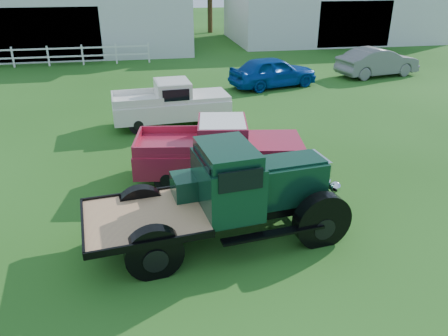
{
  "coord_description": "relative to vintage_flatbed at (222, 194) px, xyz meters",
  "views": [
    {
      "loc": [
        -1.6,
        -8.21,
        5.47
      ],
      "look_at": [
        0.2,
        1.2,
        1.05
      ],
      "focal_mm": 35.0,
      "sensor_mm": 36.0,
      "label": 1
    }
  ],
  "objects": [
    {
      "name": "fence_rail",
      "position": [
        -7.9,
        20.18,
        -0.48
      ],
      "size": [
        14.2,
        0.16,
        1.2
      ],
      "primitive_type": null,
      "color": "white",
      "rests_on": "ground"
    },
    {
      "name": "vintage_flatbed",
      "position": [
        0.0,
        0.0,
        0.0
      ],
      "size": [
        5.7,
        2.81,
        2.17
      ],
      "primitive_type": null,
      "rotation": [
        0.0,
        0.0,
        0.12
      ],
      "color": "#0E3524",
      "rests_on": "ground"
    },
    {
      "name": "white_pickup",
      "position": [
        -0.47,
        7.93,
        -0.26
      ],
      "size": [
        4.6,
        2.06,
        1.65
      ],
      "primitive_type": null,
      "rotation": [
        0.0,
        0.0,
        0.07
      ],
      "color": "silver",
      "rests_on": "ground"
    },
    {
      "name": "misc_car_blue",
      "position": [
        4.98,
        12.79,
        -0.33
      ],
      "size": [
        4.72,
        2.82,
        1.5
      ],
      "primitive_type": "imported",
      "rotation": [
        0.0,
        0.0,
        1.82
      ],
      "color": "#063B96",
      "rests_on": "ground"
    },
    {
      "name": "ground",
      "position": [
        0.1,
        0.18,
        -1.08
      ],
      "size": [
        120.0,
        120.0,
        0.0
      ],
      "primitive_type": "plane",
      "color": "#1A4810"
    },
    {
      "name": "shed_right",
      "position": [
        14.1,
        27.18,
        1.52
      ],
      "size": [
        16.8,
        9.2,
        5.2
      ],
      "primitive_type": null,
      "color": "#BCBCBC",
      "rests_on": "ground"
    },
    {
      "name": "red_pickup",
      "position": [
        0.47,
        3.01,
        -0.22
      ],
      "size": [
        4.98,
        2.56,
        1.73
      ],
      "primitive_type": null,
      "rotation": [
        0.0,
        0.0,
        -0.16
      ],
      "color": "#A71E38",
      "rests_on": "ground"
    },
    {
      "name": "misc_car_grey",
      "position": [
        11.29,
        14.03,
        -0.33
      ],
      "size": [
        4.81,
        2.47,
        1.51
      ],
      "primitive_type": "imported",
      "rotation": [
        0.0,
        0.0,
        1.77
      ],
      "color": "slate",
      "rests_on": "ground"
    },
    {
      "name": "shed_left",
      "position": [
        -6.9,
        26.18,
        1.72
      ],
      "size": [
        18.8,
        10.2,
        5.6
      ],
      "primitive_type": null,
      "color": "#BCBCBC",
      "rests_on": "ground"
    }
  ]
}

